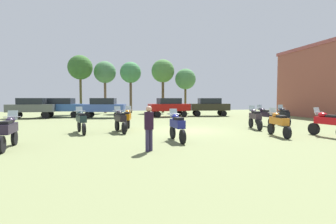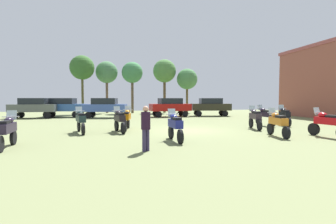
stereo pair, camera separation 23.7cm
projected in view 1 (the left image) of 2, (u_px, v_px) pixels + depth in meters
ground_plane at (187, 130)px, 15.10m from camera, size 44.00×52.00×0.02m
motorcycle_1 at (127, 118)px, 15.28m from camera, size 0.65×2.18×1.47m
motorcycle_2 at (81, 120)px, 13.71m from camera, size 0.84×2.22×1.47m
motorcycle_3 at (120, 120)px, 14.03m from camera, size 0.77×2.06×1.48m
motorcycle_5 at (255, 117)px, 15.68m from camera, size 0.74×2.25×1.48m
motorcycle_6 at (284, 115)px, 17.64m from camera, size 0.75×2.07×1.49m
motorcycle_7 at (177, 125)px, 11.15m from camera, size 0.62×2.08×1.45m
motorcycle_8 at (327, 123)px, 12.38m from camera, size 0.67×2.17×1.48m
motorcycle_9 at (8, 130)px, 9.41m from camera, size 0.63×2.22×1.45m
motorcycle_10 at (278, 122)px, 12.55m from camera, size 0.65×2.21×1.45m
motorcycle_11 at (264, 116)px, 17.58m from camera, size 0.62×2.21×1.49m
car_1 at (209, 106)px, 27.73m from camera, size 4.50×2.35×2.00m
car_2 at (104, 106)px, 24.90m from camera, size 4.54×2.51×2.00m
car_3 at (32, 106)px, 24.36m from camera, size 4.33×1.87×2.00m
car_4 at (62, 106)px, 25.86m from camera, size 4.52×2.42×2.00m
car_5 at (169, 106)px, 26.51m from camera, size 4.47×2.24×2.00m
person_1 at (149, 125)px, 8.96m from camera, size 0.48×0.48×1.66m
tree_1 at (80, 68)px, 31.19m from camera, size 3.07×3.07×7.45m
tree_2 at (105, 73)px, 33.45m from camera, size 2.96×2.96×7.04m
tree_3 at (131, 73)px, 33.16m from camera, size 2.82×2.82×6.90m
tree_4 at (185, 79)px, 34.72m from camera, size 2.91×2.91×6.18m
tree_5 at (163, 71)px, 34.46m from camera, size 3.21×3.21×7.44m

